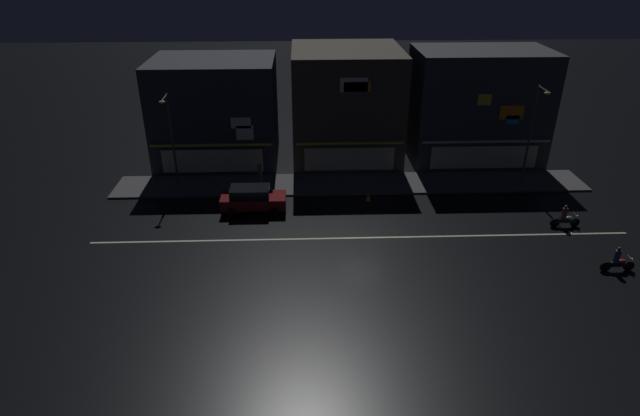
# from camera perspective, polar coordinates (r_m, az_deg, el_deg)

# --- Properties ---
(ground_plane) EXTENTS (140.00, 140.00, 0.00)m
(ground_plane) POSITION_cam_1_polar(r_m,az_deg,el_deg) (32.48, 4.60, -3.23)
(ground_plane) COLOR black
(lane_divider_stripe) EXTENTS (32.87, 0.16, 0.01)m
(lane_divider_stripe) POSITION_cam_1_polar(r_m,az_deg,el_deg) (32.47, 4.60, -3.22)
(lane_divider_stripe) COLOR beige
(lane_divider_stripe) RESTS_ON ground
(sidewalk_far) EXTENTS (34.59, 3.72, 0.14)m
(sidewalk_far) POSITION_cam_1_polar(r_m,az_deg,el_deg) (39.40, 3.37, 2.62)
(sidewalk_far) COLOR #4C4C4F
(sidewalk_far) RESTS_ON ground
(storefront_left_block) EXTENTS (10.29, 6.35, 8.83)m
(storefront_left_block) POSITION_cam_1_polar(r_m,az_deg,el_deg) (44.63, 16.55, 10.44)
(storefront_left_block) COLOR #383A3F
(storefront_left_block) RESTS_ON ground
(storefront_center_block) EXTENTS (9.48, 7.46, 8.16)m
(storefront_center_block) POSITION_cam_1_polar(r_m,az_deg,el_deg) (43.52, -11.12, 10.18)
(storefront_center_block) COLOR #2D333D
(storefront_center_block) RESTS_ON ground
(storefront_right_block) EXTENTS (8.56, 8.81, 8.76)m
(storefront_right_block) POSITION_cam_1_polar(r_m,az_deg,el_deg) (43.71, 2.79, 11.14)
(storefront_right_block) COLOR #4C443A
(storefront_right_block) RESTS_ON ground
(streetlamp_west) EXTENTS (0.44, 1.64, 6.69)m
(streetlamp_west) POSITION_cam_1_polar(r_m,az_deg,el_deg) (39.07, -15.77, 7.80)
(streetlamp_west) COLOR #47494C
(streetlamp_west) RESTS_ON sidewalk_far
(streetlamp_mid) EXTENTS (0.44, 1.64, 7.24)m
(streetlamp_mid) POSITION_cam_1_polar(r_m,az_deg,el_deg) (40.58, 21.91, 7.99)
(streetlamp_mid) COLOR #47494C
(streetlamp_mid) RESTS_ON sidewalk_far
(pedestrian_on_sidewalk) EXTENTS (0.34, 0.34, 1.81)m
(pedestrian_on_sidewalk) POSITION_cam_1_polar(r_m,az_deg,el_deg) (38.81, -6.48, 3.57)
(pedestrian_on_sidewalk) COLOR #4C664C
(pedestrian_on_sidewalk) RESTS_ON sidewalk_far
(parked_car_near_kerb) EXTENTS (4.30, 1.98, 1.67)m
(parked_car_near_kerb) POSITION_cam_1_polar(r_m,az_deg,el_deg) (35.54, -7.27, 1.03)
(parked_car_near_kerb) COLOR maroon
(parked_car_near_kerb) RESTS_ON ground
(motorcycle_lead) EXTENTS (1.90, 0.60, 1.52)m
(motorcycle_lead) POSITION_cam_1_polar(r_m,az_deg,el_deg) (33.21, 29.38, -5.01)
(motorcycle_lead) COLOR black
(motorcycle_lead) RESTS_ON ground
(motorcycle_following) EXTENTS (1.90, 0.60, 1.52)m
(motorcycle_following) POSITION_cam_1_polar(r_m,az_deg,el_deg) (36.70, 24.87, -0.98)
(motorcycle_following) COLOR black
(motorcycle_following) RESTS_ON ground
(traffic_cone) EXTENTS (0.36, 0.36, 0.55)m
(traffic_cone) POSITION_cam_1_polar(r_m,az_deg,el_deg) (36.99, 5.23, 1.20)
(traffic_cone) COLOR orange
(traffic_cone) RESTS_ON ground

